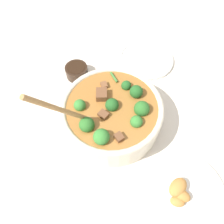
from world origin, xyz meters
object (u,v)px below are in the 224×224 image
object	(u,v)px
condiment_bowl	(77,71)
empty_plate	(146,59)
stew_bowl	(112,113)
food_plate	(182,192)

from	to	relation	value
condiment_bowl	empty_plate	distance (m)	0.26
condiment_bowl	empty_plate	bearing A→B (deg)	31.62
stew_bowl	condiment_bowl	bearing A→B (deg)	137.70
condiment_bowl	empty_plate	world-z (taller)	condiment_bowl
condiment_bowl	empty_plate	xyz separation A→B (m)	(0.22, 0.14, -0.01)
stew_bowl	empty_plate	world-z (taller)	stew_bowl
empty_plate	stew_bowl	bearing A→B (deg)	-99.97
empty_plate	food_plate	size ratio (longest dim) A/B	0.92
condiment_bowl	food_plate	size ratio (longest dim) A/B	0.35
stew_bowl	empty_plate	bearing A→B (deg)	80.03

